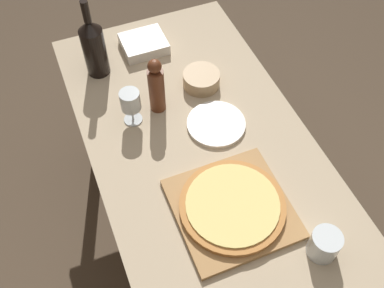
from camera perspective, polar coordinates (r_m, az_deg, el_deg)
The scene contains 11 objects.
ground_plane at distance 2.16m, azimuth 2.20°, elevation -14.27°, with size 12.00×12.00×0.00m, color #4C3D2D.
dining_table at distance 1.58m, azimuth 2.92°, elevation -5.45°, with size 0.76×1.71×0.73m.
cutting_board at distance 1.43m, azimuth 5.10°, elevation -8.15°, with size 0.35×0.35×0.02m.
pizza at distance 1.41m, azimuth 5.16°, elevation -7.76°, with size 0.33×0.33×0.02m.
wine_bottle at distance 1.76m, azimuth -12.37°, elevation 11.99°, with size 0.09×0.09×0.33m.
pepper_mill at distance 1.60m, azimuth -4.55°, elevation 7.28°, with size 0.06×0.06×0.23m.
wine_glass at distance 1.58m, azimuth -7.83°, elevation 5.33°, with size 0.07×0.07×0.14m.
small_bowl at distance 1.73m, azimuth 1.20°, elevation 8.21°, with size 0.14×0.14×0.06m.
drinking_tumbler at distance 1.38m, azimuth 16.45°, elevation -12.13°, with size 0.09×0.09×0.09m.
dinner_plate at distance 1.62m, azimuth 3.09°, elevation 2.55°, with size 0.21×0.21×0.01m.
food_container at distance 1.90m, azimuth -6.13°, elevation 12.52°, with size 0.18×0.16×0.05m.
Camera 1 is at (-0.38, -0.72, 2.00)m, focal length 42.00 mm.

